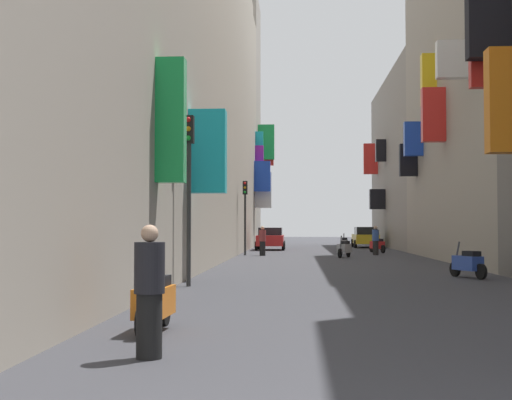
# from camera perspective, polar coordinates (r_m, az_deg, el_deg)

# --- Properties ---
(ground_plane) EXTENTS (140.00, 140.00, 0.00)m
(ground_plane) POSITION_cam_1_polar(r_m,az_deg,el_deg) (33.36, 6.30, -4.91)
(ground_plane) COLOR #38383D
(building_left_near) EXTENTS (7.13, 49.21, 18.34)m
(building_left_near) POSITION_cam_1_polar(r_m,az_deg,el_deg) (29.55, -9.29, 12.68)
(building_left_near) COLOR #9E9384
(building_left_near) RESTS_ON ground
(building_left_mid_a) EXTENTS (7.29, 3.92, 17.65)m
(building_left_mid_a) POSITION_cam_1_polar(r_m,az_deg,el_deg) (55.27, -3.18, 5.33)
(building_left_mid_a) COLOR #9E9384
(building_left_mid_a) RESTS_ON ground
(building_left_mid_b) EXTENTS (7.39, 6.87, 21.14)m
(building_left_mid_b) POSITION_cam_1_polar(r_m,az_deg,el_deg) (60.82, -2.62, 6.33)
(building_left_mid_b) COLOR gray
(building_left_mid_b) RESTS_ON ground
(building_right_mid_b) EXTENTS (7.26, 19.36, 15.81)m
(building_right_mid_b) POSITION_cam_1_polar(r_m,az_deg,el_deg) (35.48, 19.36, 8.19)
(building_right_mid_b) COLOR #9E9384
(building_right_mid_b) RESTS_ON ground
(building_right_mid_c) EXTENTS (7.17, 20.05, 12.75)m
(building_right_mid_c) POSITION_cam_1_polar(r_m,az_deg,el_deg) (54.34, 13.64, 2.95)
(building_right_mid_c) COLOR gray
(building_right_mid_c) RESTS_ON ground
(parked_car_red) EXTENTS (1.96, 3.90, 1.51)m
(parked_car_red) POSITION_cam_1_polar(r_m,az_deg,el_deg) (47.68, 1.18, -3.12)
(parked_car_red) COLOR #B21E1E
(parked_car_red) RESTS_ON ground
(parked_car_yellow) EXTENTS (1.89, 4.33, 1.55)m
(parked_car_yellow) POSITION_cam_1_polar(r_m,az_deg,el_deg) (53.62, 8.88, -2.97)
(parked_car_yellow) COLOR gold
(parked_car_yellow) RESTS_ON ground
(scooter_silver) EXTENTS (0.83, 1.84, 1.13)m
(scooter_silver) POSITION_cam_1_polar(r_m,az_deg,el_deg) (36.61, 7.19, -3.93)
(scooter_silver) COLOR #ADADB2
(scooter_silver) RESTS_ON ground
(scooter_red) EXTENTS (0.83, 1.87, 1.13)m
(scooter_red) POSITION_cam_1_polar(r_m,az_deg,el_deg) (43.44, 9.84, -3.63)
(scooter_red) COLOR red
(scooter_red) RESTS_ON ground
(scooter_white) EXTENTS (0.44, 1.96, 1.13)m
(scooter_white) POSITION_cam_1_polar(r_m,az_deg,el_deg) (46.89, 7.20, -3.53)
(scooter_white) COLOR silver
(scooter_white) RESTS_ON ground
(scooter_orange) EXTENTS (0.50, 1.82, 1.13)m
(scooter_orange) POSITION_cam_1_polar(r_m,az_deg,el_deg) (11.05, -8.26, -8.18)
(scooter_orange) COLOR orange
(scooter_orange) RESTS_ON ground
(scooter_blue) EXTENTS (0.81, 1.72, 1.13)m
(scooter_blue) POSITION_cam_1_polar(r_m,az_deg,el_deg) (23.03, 16.84, -4.94)
(scooter_blue) COLOR #2D4CAD
(scooter_blue) RESTS_ON ground
(pedestrian_near_left) EXTENTS (0.54, 0.54, 1.65)m
(pedestrian_near_left) POSITION_cam_1_polar(r_m,az_deg,el_deg) (8.83, -8.66, -7.38)
(pedestrian_near_left) COLOR black
(pedestrian_near_left) RESTS_ON ground
(pedestrian_near_right) EXTENTS (0.49, 0.49, 1.62)m
(pedestrian_near_right) POSITION_cam_1_polar(r_m,az_deg,el_deg) (38.38, 0.53, -3.35)
(pedestrian_near_right) COLOR black
(pedestrian_near_right) RESTS_ON ground
(pedestrian_mid_street) EXTENTS (0.42, 0.42, 1.64)m
(pedestrian_mid_street) POSITION_cam_1_polar(r_m,az_deg,el_deg) (39.90, 9.69, -3.26)
(pedestrian_mid_street) COLOR black
(pedestrian_mid_street) RESTS_ON ground
(traffic_light_near_corner) EXTENTS (0.26, 0.34, 4.13)m
(traffic_light_near_corner) POSITION_cam_1_polar(r_m,az_deg,el_deg) (38.95, -0.89, -0.37)
(traffic_light_near_corner) COLOR #2D2D2D
(traffic_light_near_corner) RESTS_ON ground
(traffic_light_far_corner) EXTENTS (0.26, 0.34, 4.63)m
(traffic_light_far_corner) POSITION_cam_1_polar(r_m,az_deg,el_deg) (19.13, -5.47, 2.38)
(traffic_light_far_corner) COLOR #2D2D2D
(traffic_light_far_corner) RESTS_ON ground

